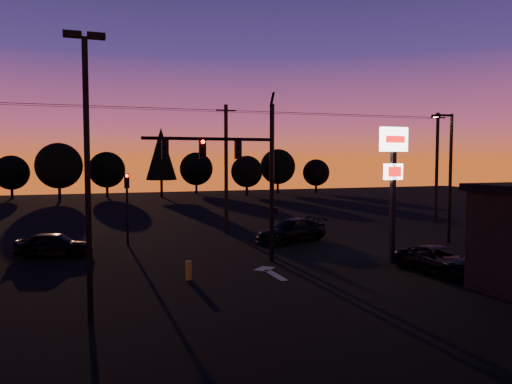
# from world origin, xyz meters

# --- Properties ---
(ground) EXTENTS (120.00, 120.00, 0.00)m
(ground) POSITION_xyz_m (0.00, 0.00, 0.00)
(ground) COLOR black
(ground) RESTS_ON ground
(lane_arrow) EXTENTS (1.20, 3.10, 0.01)m
(lane_arrow) POSITION_xyz_m (0.50, 1.67, 0.01)
(lane_arrow) COLOR beige
(lane_arrow) RESTS_ON ground
(traffic_signal_mast) EXTENTS (6.79, 0.52, 8.58)m
(traffic_signal_mast) POSITION_xyz_m (-0.10, 3.99, 4.94)
(traffic_signal_mast) COLOR black
(traffic_signal_mast) RESTS_ON ground
(secondary_signal) EXTENTS (0.30, 0.31, 4.35)m
(secondary_signal) POSITION_xyz_m (-5.00, 11.49, 2.86)
(secondary_signal) COLOR black
(secondary_signal) RESTS_ON ground
(parking_lot_light) EXTENTS (1.25, 0.30, 9.14)m
(parking_lot_light) POSITION_xyz_m (-7.50, -3.00, 5.27)
(parking_lot_light) COLOR black
(parking_lot_light) RESTS_ON ground
(pylon_sign) EXTENTS (1.50, 0.28, 6.80)m
(pylon_sign) POSITION_xyz_m (7.00, 1.50, 4.91)
(pylon_sign) COLOR black
(pylon_sign) RESTS_ON ground
(streetlight) EXTENTS (1.55, 0.35, 8.00)m
(streetlight) POSITION_xyz_m (13.91, 5.50, 4.42)
(streetlight) COLOR black
(streetlight) RESTS_ON ground
(utility_pole_1) EXTENTS (1.40, 0.26, 9.00)m
(utility_pole_1) POSITION_xyz_m (2.00, 14.00, 4.59)
(utility_pole_1) COLOR black
(utility_pole_1) RESTS_ON ground
(utility_pole_2) EXTENTS (1.40, 0.26, 9.00)m
(utility_pole_2) POSITION_xyz_m (20.00, 14.00, 4.59)
(utility_pole_2) COLOR black
(utility_pole_2) RESTS_ON ground
(power_wires) EXTENTS (36.00, 1.22, 0.07)m
(power_wires) POSITION_xyz_m (2.00, 14.00, 8.57)
(power_wires) COLOR black
(power_wires) RESTS_ON ground
(bollard) EXTENTS (0.28, 0.28, 0.83)m
(bollard) POSITION_xyz_m (-3.36, 1.48, 0.41)
(bollard) COLOR gold
(bollard) RESTS_ON ground
(tree_1) EXTENTS (4.54, 4.54, 5.71)m
(tree_1) POSITION_xyz_m (-16.00, 53.00, 3.43)
(tree_1) COLOR black
(tree_1) RESTS_ON ground
(tree_2) EXTENTS (5.77, 5.78, 7.26)m
(tree_2) POSITION_xyz_m (-10.00, 48.00, 4.37)
(tree_2) COLOR black
(tree_2) RESTS_ON ground
(tree_3) EXTENTS (4.95, 4.95, 6.22)m
(tree_3) POSITION_xyz_m (-4.00, 52.00, 3.75)
(tree_3) COLOR black
(tree_3) RESTS_ON ground
(tree_4) EXTENTS (4.18, 4.18, 9.50)m
(tree_4) POSITION_xyz_m (3.00, 49.00, 5.93)
(tree_4) COLOR black
(tree_4) RESTS_ON ground
(tree_5) EXTENTS (4.95, 4.95, 6.22)m
(tree_5) POSITION_xyz_m (9.00, 54.00, 3.75)
(tree_5) COLOR black
(tree_5) RESTS_ON ground
(tree_6) EXTENTS (4.54, 4.54, 5.71)m
(tree_6) POSITION_xyz_m (15.00, 48.00, 3.43)
(tree_6) COLOR black
(tree_6) RESTS_ON ground
(tree_7) EXTENTS (5.36, 5.36, 6.74)m
(tree_7) POSITION_xyz_m (21.00, 51.00, 4.06)
(tree_7) COLOR black
(tree_7) RESTS_ON ground
(tree_8) EXTENTS (4.12, 4.12, 5.19)m
(tree_8) POSITION_xyz_m (27.00, 50.00, 3.12)
(tree_8) COLOR black
(tree_8) RESTS_ON ground
(car_left) EXTENTS (4.24, 2.57, 1.35)m
(car_left) POSITION_xyz_m (-9.05, 8.82, 0.67)
(car_left) COLOR black
(car_left) RESTS_ON ground
(car_right) EXTENTS (5.38, 3.64, 1.45)m
(car_right) POSITION_xyz_m (4.81, 9.02, 0.72)
(car_right) COLOR black
(car_right) RESTS_ON ground
(suv_parked) EXTENTS (2.45, 4.56, 1.22)m
(suv_parked) POSITION_xyz_m (7.72, -1.21, 0.61)
(suv_parked) COLOR black
(suv_parked) RESTS_ON ground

